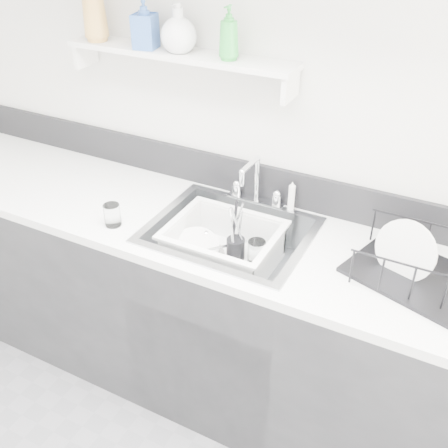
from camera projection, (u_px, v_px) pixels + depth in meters
The scene contains 19 objects.
room_shell at pixel (56, 115), 1.08m from camera, with size 3.50×3.00×2.60m.
counter_run at pixel (229, 316), 2.35m from camera, with size 3.20×0.62×0.92m.
backsplash at pixel (261, 181), 2.28m from camera, with size 3.20×0.02×0.16m, color black.
sink at pixel (230, 249), 2.15m from camera, with size 0.64×0.52×0.20m, color silver, non-canonical shape.
faucet at pixel (256, 191), 2.25m from camera, with size 0.26×0.18×0.23m.
side_sprayer at pixel (291, 196), 2.19m from camera, with size 0.03×0.03×0.14m, color white.
wall_shelf at pixel (178, 56), 2.08m from camera, with size 1.00×0.16×0.12m.
wash_tub at pixel (224, 246), 2.15m from camera, with size 0.45×0.36×0.17m, color white, non-canonical shape.
plate_stack at pixel (197, 253), 2.18m from camera, with size 0.25×0.24×0.10m.
utensil_cup at pixel (236, 247), 2.17m from camera, with size 0.08×0.08×0.26m.
ladle at pixel (217, 248), 2.19m from camera, with size 0.27×0.10×0.08m, color silver, non-canonical shape.
tumbler_in_tub at pixel (257, 252), 2.14m from camera, with size 0.07×0.07×0.10m, color white.
tumbler_counter at pixel (112, 215), 2.11m from camera, with size 0.07×0.07×0.09m, color white.
dish_rack at pixel (420, 260), 1.80m from camera, with size 0.45×0.33×0.16m, color black, non-canonical shape.
bowl_small at pixel (236, 275), 2.08m from camera, with size 0.12×0.12×0.04m, color white.
soap_bottle_a at pixel (94, 8), 2.13m from camera, with size 0.10×0.10×0.26m, color gold.
soap_bottle_b at pixel (145, 23), 2.05m from camera, with size 0.09×0.09×0.20m, color #305AA5.
soap_bottle_c at pixel (178, 28), 2.01m from camera, with size 0.14×0.14×0.18m, color silver.
soap_bottle_d at pixel (229, 33), 1.92m from camera, with size 0.07×0.08×0.19m, color green.
Camera 1 is at (0.78, -0.37, 2.08)m, focal length 42.00 mm.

